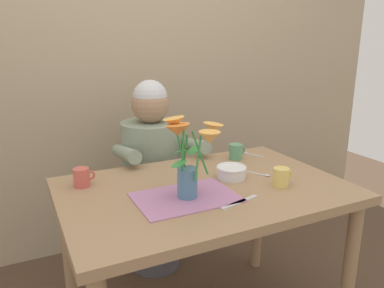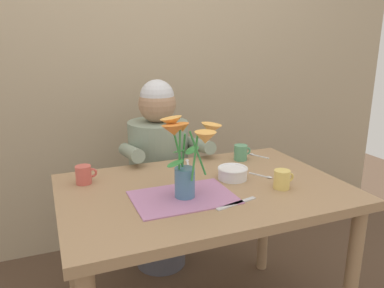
{
  "view_description": "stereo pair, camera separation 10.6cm",
  "coord_description": "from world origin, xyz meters",
  "views": [
    {
      "loc": [
        -0.7,
        -1.32,
        1.35
      ],
      "look_at": [
        -0.03,
        0.05,
        0.92
      ],
      "focal_mm": 35.22,
      "sensor_mm": 36.0,
      "label": 1
    },
    {
      "loc": [
        -0.61,
        -1.37,
        1.35
      ],
      "look_at": [
        -0.03,
        0.05,
        0.92
      ],
      "focal_mm": 35.22,
      "sensor_mm": 36.0,
      "label": 2
    }
  ],
  "objects": [
    {
      "name": "dinner_knife",
      "position": [
        0.04,
        -0.21,
        0.74
      ],
      "size": [
        0.19,
        0.06,
        0.0
      ],
      "primitive_type": "cube",
      "rotation": [
        0.0,
        0.0,
        0.24
      ],
      "color": "silver",
      "rests_on": "dining_table"
    },
    {
      "name": "tea_cup",
      "position": [
        0.3,
        -0.14,
        0.78
      ],
      "size": [
        0.09,
        0.07,
        0.08
      ],
      "color": "#E5C666",
      "rests_on": "dining_table"
    },
    {
      "name": "ceramic_mug",
      "position": [
        -0.47,
        0.23,
        0.78
      ],
      "size": [
        0.09,
        0.07,
        0.08
      ],
      "color": "#CC564C",
      "rests_on": "dining_table"
    },
    {
      "name": "seated_person",
      "position": [
        -0.01,
        0.62,
        0.56
      ],
      "size": [
        0.45,
        0.47,
        1.14
      ],
      "rotation": [
        0.0,
        0.0,
        0.07
      ],
      "color": "#4C4C56",
      "rests_on": "ground_plane"
    },
    {
      "name": "striped_placemat",
      "position": [
        -0.12,
        -0.08,
        0.74
      ],
      "size": [
        0.4,
        0.28,
        0.0
      ],
      "primitive_type": "cube",
      "color": "#B275A3",
      "rests_on": "dining_table"
    },
    {
      "name": "coffee_cup",
      "position": [
        0.33,
        0.27,
        0.78
      ],
      "size": [
        0.09,
        0.07,
        0.08
      ],
      "color": "#569970",
      "rests_on": "dining_table"
    },
    {
      "name": "flower_vase",
      "position": [
        -0.11,
        -0.09,
        0.93
      ],
      "size": [
        0.27,
        0.29,
        0.33
      ],
      "color": "teal",
      "rests_on": "dining_table"
    },
    {
      "name": "wood_panel_backdrop",
      "position": [
        0.0,
        1.05,
        1.25
      ],
      "size": [
        4.0,
        0.1,
        2.5
      ],
      "primitive_type": "cube",
      "color": "tan",
      "rests_on": "ground_plane"
    },
    {
      "name": "spoon_0",
      "position": [
        0.05,
        0.33,
        0.74
      ],
      "size": [
        0.05,
        0.12,
        0.01
      ],
      "color": "silver",
      "rests_on": "dining_table"
    },
    {
      "name": "spoon_2",
      "position": [
        0.3,
        0.01,
        0.74
      ],
      "size": [
        0.07,
        0.11,
        0.01
      ],
      "color": "silver",
      "rests_on": "dining_table"
    },
    {
      "name": "spoon_1",
      "position": [
        0.44,
        0.3,
        0.74
      ],
      "size": [
        0.07,
        0.11,
        0.01
      ],
      "color": "silver",
      "rests_on": "dining_table"
    },
    {
      "name": "dining_table",
      "position": [
        0.0,
        0.0,
        0.64
      ],
      "size": [
        1.2,
        0.8,
        0.74
      ],
      "color": "#9E7A56",
      "rests_on": "ground_plane"
    },
    {
      "name": "ceramic_bowl",
      "position": [
        0.16,
        0.04,
        0.77
      ],
      "size": [
        0.14,
        0.14,
        0.06
      ],
      "color": "white",
      "rests_on": "dining_table"
    }
  ]
}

